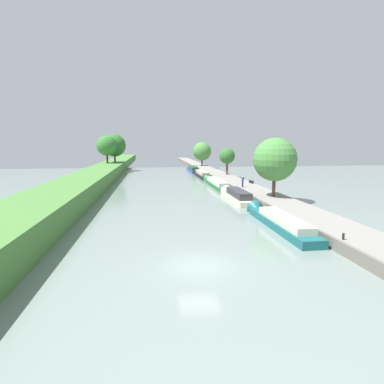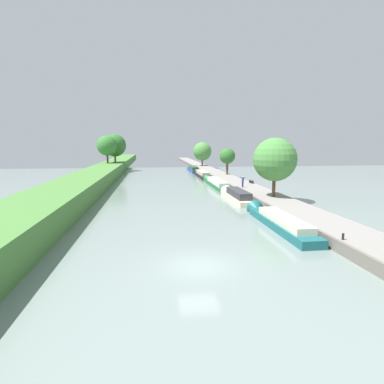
{
  "view_description": "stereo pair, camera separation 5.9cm",
  "coord_description": "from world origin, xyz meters",
  "px_view_note": "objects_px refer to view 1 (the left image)",
  "views": [
    {
      "loc": [
        -2.79,
        -17.72,
        7.29
      ],
      "look_at": [
        2.5,
        22.54,
        1.0
      ],
      "focal_mm": 29.15,
      "sensor_mm": 36.0,
      "label": 1
    },
    {
      "loc": [
        -2.73,
        -17.73,
        7.29
      ],
      "look_at": [
        2.5,
        22.54,
        1.0
      ],
      "focal_mm": 29.15,
      "sensor_mm": 36.0,
      "label": 2
    }
  ],
  "objects_px": {
    "park_bench": "(251,181)",
    "narrowboat_black": "(202,174)",
    "narrowboat_green": "(215,183)",
    "mooring_bollard_far": "(197,166)",
    "person_walking": "(243,181)",
    "mooring_bollard_near": "(343,236)",
    "narrowboat_teal": "(278,221)",
    "narrowboat_blue": "(193,169)",
    "narrowboat_cream": "(236,195)"
  },
  "relations": [
    {
      "from": "narrowboat_black",
      "to": "mooring_bollard_near",
      "type": "relative_size",
      "value": 31.06
    },
    {
      "from": "narrowboat_blue",
      "to": "mooring_bollard_near",
      "type": "xyz_separation_m",
      "value": [
        1.9,
        -63.47,
        0.48
      ]
    },
    {
      "from": "narrowboat_black",
      "to": "park_bench",
      "type": "xyz_separation_m",
      "value": [
        5.29,
        -18.86,
        0.61
      ]
    },
    {
      "from": "narrowboat_cream",
      "to": "narrowboat_blue",
      "type": "xyz_separation_m",
      "value": [
        0.03,
        43.27,
        -0.02
      ]
    },
    {
      "from": "mooring_bollard_far",
      "to": "narrowboat_black",
      "type": "bearing_deg",
      "value": -95.09
    },
    {
      "from": "park_bench",
      "to": "narrowboat_black",
      "type": "bearing_deg",
      "value": 105.68
    },
    {
      "from": "narrowboat_black",
      "to": "mooring_bollard_far",
      "type": "height_order",
      "value": "narrowboat_black"
    },
    {
      "from": "narrowboat_blue",
      "to": "person_walking",
      "type": "height_order",
      "value": "person_walking"
    },
    {
      "from": "narrowboat_teal",
      "to": "narrowboat_green",
      "type": "height_order",
      "value": "narrowboat_green"
    },
    {
      "from": "narrowboat_teal",
      "to": "mooring_bollard_near",
      "type": "bearing_deg",
      "value": -75.6
    },
    {
      "from": "person_walking",
      "to": "mooring_bollard_far",
      "type": "relative_size",
      "value": 3.69
    },
    {
      "from": "narrowboat_cream",
      "to": "narrowboat_green",
      "type": "relative_size",
      "value": 0.67
    },
    {
      "from": "narrowboat_black",
      "to": "mooring_bollard_far",
      "type": "xyz_separation_m",
      "value": [
        1.74,
        19.51,
        0.49
      ]
    },
    {
      "from": "narrowboat_teal",
      "to": "park_bench",
      "type": "xyz_separation_m",
      "value": [
        5.33,
        23.77,
        0.67
      ]
    },
    {
      "from": "narrowboat_teal",
      "to": "narrowboat_cream",
      "type": "height_order",
      "value": "narrowboat_cream"
    },
    {
      "from": "narrowboat_teal",
      "to": "mooring_bollard_far",
      "type": "bearing_deg",
      "value": 88.36
    },
    {
      "from": "person_walking",
      "to": "mooring_bollard_far",
      "type": "bearing_deg",
      "value": 90.92
    },
    {
      "from": "park_bench",
      "to": "mooring_bollard_near",
      "type": "bearing_deg",
      "value": -96.61
    },
    {
      "from": "narrowboat_blue",
      "to": "person_walking",
      "type": "distance_m",
      "value": 37.52
    },
    {
      "from": "narrowboat_green",
      "to": "mooring_bollard_far",
      "type": "bearing_deg",
      "value": 87.07
    },
    {
      "from": "person_walking",
      "to": "narrowboat_black",
      "type": "bearing_deg",
      "value": 95.91
    },
    {
      "from": "narrowboat_green",
      "to": "narrowboat_blue",
      "type": "relative_size",
      "value": 1.27
    },
    {
      "from": "mooring_bollard_far",
      "to": "narrowboat_blue",
      "type": "bearing_deg",
      "value": -108.8
    },
    {
      "from": "narrowboat_teal",
      "to": "mooring_bollard_near",
      "type": "distance_m",
      "value": 7.16
    },
    {
      "from": "narrowboat_black",
      "to": "park_bench",
      "type": "height_order",
      "value": "narrowboat_black"
    },
    {
      "from": "narrowboat_green",
      "to": "narrowboat_black",
      "type": "relative_size",
      "value": 1.13
    },
    {
      "from": "narrowboat_green",
      "to": "narrowboat_blue",
      "type": "height_order",
      "value": "narrowboat_blue"
    },
    {
      "from": "narrowboat_cream",
      "to": "person_walking",
      "type": "distance_m",
      "value": 6.51
    },
    {
      "from": "mooring_bollard_near",
      "to": "mooring_bollard_far",
      "type": "distance_m",
      "value": 69.05
    },
    {
      "from": "narrowboat_teal",
      "to": "narrowboat_green",
      "type": "xyz_separation_m",
      "value": [
        -0.01,
        27.28,
        0.01
      ]
    },
    {
      "from": "narrowboat_cream",
      "to": "narrowboat_green",
      "type": "bearing_deg",
      "value": 89.4
    },
    {
      "from": "narrowboat_cream",
      "to": "narrowboat_blue",
      "type": "relative_size",
      "value": 0.85
    },
    {
      "from": "mooring_bollard_far",
      "to": "park_bench",
      "type": "relative_size",
      "value": 0.3
    },
    {
      "from": "narrowboat_teal",
      "to": "narrowboat_cream",
      "type": "xyz_separation_m",
      "value": [
        -0.16,
        13.29,
        0.09
      ]
    },
    {
      "from": "narrowboat_blue",
      "to": "mooring_bollard_near",
      "type": "height_order",
      "value": "narrowboat_blue"
    },
    {
      "from": "person_walking",
      "to": "park_bench",
      "type": "distance_m",
      "value": 5.46
    },
    {
      "from": "narrowboat_teal",
      "to": "park_bench",
      "type": "relative_size",
      "value": 8.49
    },
    {
      "from": "narrowboat_green",
      "to": "mooring_bollard_near",
      "type": "distance_m",
      "value": 34.24
    },
    {
      "from": "narrowboat_teal",
      "to": "narrowboat_blue",
      "type": "height_order",
      "value": "narrowboat_blue"
    },
    {
      "from": "narrowboat_teal",
      "to": "person_walking",
      "type": "bearing_deg",
      "value": 82.65
    },
    {
      "from": "narrowboat_black",
      "to": "narrowboat_blue",
      "type": "height_order",
      "value": "narrowboat_blue"
    },
    {
      "from": "narrowboat_black",
      "to": "mooring_bollard_near",
      "type": "height_order",
      "value": "narrowboat_black"
    },
    {
      "from": "narrowboat_teal",
      "to": "narrowboat_blue",
      "type": "relative_size",
      "value": 1.02
    },
    {
      "from": "narrowboat_teal",
      "to": "narrowboat_blue",
      "type": "bearing_deg",
      "value": 90.12
    },
    {
      "from": "mooring_bollard_near",
      "to": "narrowboat_black",
      "type": "bearing_deg",
      "value": 92.01
    },
    {
      "from": "narrowboat_cream",
      "to": "person_walking",
      "type": "xyz_separation_m",
      "value": [
        2.63,
        5.86,
        1.1
      ]
    },
    {
      "from": "park_bench",
      "to": "narrowboat_blue",
      "type": "bearing_deg",
      "value": 99.44
    },
    {
      "from": "mooring_bollard_near",
      "to": "narrowboat_green",
      "type": "bearing_deg",
      "value": 92.99
    },
    {
      "from": "person_walking",
      "to": "mooring_bollard_near",
      "type": "relative_size",
      "value": 3.69
    },
    {
      "from": "narrowboat_teal",
      "to": "narrowboat_black",
      "type": "distance_m",
      "value": 42.63
    }
  ]
}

